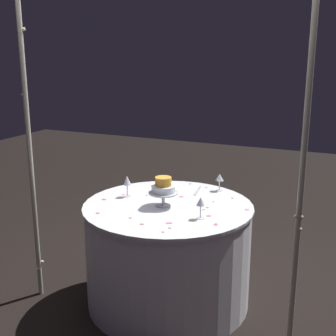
{
  "coord_description": "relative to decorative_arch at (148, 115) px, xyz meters",
  "views": [
    {
      "loc": [
        -1.28,
        2.9,
        1.91
      ],
      "look_at": [
        0.0,
        0.0,
        1.08
      ],
      "focal_mm": 48.03,
      "sensor_mm": 36.0,
      "label": 1
    }
  ],
  "objects": [
    {
      "name": "ground_plane",
      "position": [
        0.0,
        -0.33,
        -1.51
      ],
      "size": [
        12.0,
        12.0,
        0.0
      ],
      "primitive_type": "plane",
      "color": "black"
    },
    {
      "name": "decorative_arch",
      "position": [
        0.0,
        0.0,
        0.0
      ],
      "size": [
        2.02,
        0.06,
        2.35
      ],
      "color": "#B7B29E",
      "rests_on": "ground"
    },
    {
      "name": "main_table",
      "position": [
        0.0,
        -0.33,
        -1.11
      ],
      "size": [
        1.27,
        1.27,
        0.8
      ],
      "color": "white",
      "rests_on": "ground"
    },
    {
      "name": "tiered_cake",
      "position": [
        0.02,
        -0.29,
        -0.57
      ],
      "size": [
        0.22,
        0.22,
        0.22
      ],
      "color": "silver",
      "rests_on": "main_table"
    },
    {
      "name": "wine_glass_0",
      "position": [
        0.37,
        -0.38,
        -0.59
      ],
      "size": [
        0.06,
        0.06,
        0.17
      ],
      "color": "silver",
      "rests_on": "main_table"
    },
    {
      "name": "wine_glass_1",
      "position": [
        -0.24,
        -0.82,
        -0.61
      ],
      "size": [
        0.07,
        0.07,
        0.14
      ],
      "color": "silver",
      "rests_on": "main_table"
    },
    {
      "name": "wine_glass_2",
      "position": [
        -0.32,
        -0.16,
        -0.6
      ],
      "size": [
        0.06,
        0.06,
        0.15
      ],
      "color": "silver",
      "rests_on": "main_table"
    },
    {
      "name": "cake_knife",
      "position": [
        -0.08,
        -0.78,
        -0.71
      ],
      "size": [
        0.06,
        0.3,
        0.01
      ],
      "color": "silver",
      "rests_on": "main_table"
    },
    {
      "name": "rose_petal_0",
      "position": [
        -0.29,
        -0.52,
        -0.71
      ],
      "size": [
        0.02,
        0.03,
        0.0
      ],
      "primitive_type": "ellipsoid",
      "rotation": [
        0.0,
        0.0,
        1.83
      ],
      "color": "#EA6B84",
      "rests_on": "main_table"
    },
    {
      "name": "rose_petal_1",
      "position": [
        -0.02,
        -0.54,
        -0.71
      ],
      "size": [
        0.05,
        0.04,
        0.0
      ],
      "primitive_type": "ellipsoid",
      "rotation": [
        0.0,
        0.0,
        0.24
      ],
      "color": "#EA6B84",
      "rests_on": "main_table"
    },
    {
      "name": "rose_petal_2",
      "position": [
        0.5,
        -0.24,
        -0.71
      ],
      "size": [
        0.04,
        0.03,
        0.0
      ],
      "primitive_type": "ellipsoid",
      "rotation": [
        0.0,
        0.0,
        0.02
      ],
      "color": "#EA6B84",
      "rests_on": "main_table"
    },
    {
      "name": "rose_petal_3",
      "position": [
        -0.57,
        -0.45,
        -0.71
      ],
      "size": [
        0.04,
        0.04,
        0.0
      ],
      "primitive_type": "ellipsoid",
      "rotation": [
        0.0,
        0.0,
        0.76
      ],
      "color": "#EA6B84",
      "rests_on": "main_table"
    },
    {
      "name": "rose_petal_4",
      "position": [
        0.18,
        -0.78,
        -0.71
      ],
      "size": [
        0.04,
        0.04,
        0.0
      ],
      "primitive_type": "ellipsoid",
      "rotation": [
        0.0,
        0.0,
        3.95
      ],
      "color": "#EA6B84",
      "rests_on": "main_table"
    },
    {
      "name": "rose_petal_5",
      "position": [
        -0.28,
        -0.33,
        -0.71
      ],
      "size": [
        0.03,
        0.03,
        0.0
      ],
      "primitive_type": "ellipsoid",
      "rotation": [
        0.0,
        0.0,
        0.65
      ],
      "color": "#EA6B84",
      "rests_on": "main_table"
    },
    {
      "name": "rose_petal_6",
      "position": [
        -0.15,
        0.02,
        -0.71
      ],
      "size": [
        0.02,
        0.03,
        0.0
      ],
      "primitive_type": "ellipsoid",
      "rotation": [
        0.0,
        0.0,
        4.7
      ],
      "color": "#EA6B84",
      "rests_on": "main_table"
    },
    {
      "name": "rose_petal_7",
      "position": [
        -0.18,
        0.17,
        -0.71
      ],
      "size": [
        0.03,
        0.03,
        0.0
      ],
      "primitive_type": "ellipsoid",
      "rotation": [
        0.0,
        0.0,
        5.39
      ],
      "color": "#EA6B84",
      "rests_on": "main_table"
    },
    {
      "name": "rose_petal_8",
      "position": [
        -0.4,
        -0.67,
        -0.71
      ],
      "size": [
        0.03,
        0.02,
        0.0
      ],
      "primitive_type": "ellipsoid",
      "rotation": [
        0.0,
        0.0,
        0.29
      ],
      "color": "#EA6B84",
      "rests_on": "main_table"
    },
    {
      "name": "rose_petal_9",
      "position": [
        0.04,
        -0.89,
        -0.71
      ],
      "size": [
        0.03,
        0.03,
        0.0
      ],
      "primitive_type": "ellipsoid",
      "rotation": [
        0.0,
        0.0,
        1.05
      ],
      "color": "#EA6B84",
      "rests_on": "main_table"
    },
    {
      "name": "rose_petal_10",
      "position": [
        -0.12,
        -0.85,
        -0.71
      ],
      "size": [
        0.04,
        0.03,
        0.0
      ],
      "primitive_type": "ellipsoid",
      "rotation": [
        0.0,
        0.0,
        5.66
      ],
      "color": "#EA6B84",
      "rests_on": "main_table"
    },
    {
      "name": "rose_petal_11",
      "position": [
        0.42,
        -0.4,
        -0.71
      ],
      "size": [
        0.03,
        0.04,
        0.0
      ],
      "primitive_type": "ellipsoid",
      "rotation": [
        0.0,
        0.0,
        1.19
      ],
      "color": "#EA6B84",
      "rests_on": "main_table"
    },
    {
      "name": "rose_petal_12",
      "position": [
        -0.29,
        -0.38,
        -0.71
      ],
      "size": [
        0.03,
        0.02,
        0.0
      ],
      "primitive_type": "ellipsoid",
      "rotation": [
        0.0,
        0.0,
        6.01
      ],
      "color": "#EA6B84",
      "rests_on": "main_table"
    },
    {
      "name": "rose_petal_13",
      "position": [
        -0.2,
        0.09,
        -0.71
      ],
      "size": [
        0.03,
        0.03,
        0.0
      ],
      "primitive_type": "ellipsoid",
      "rotation": [
        0.0,
        0.0,
        2.75
      ],
      "color": "#EA6B84",
      "rests_on": "main_table"
    },
    {
      "name": "rose_petal_14",
      "position": [
        0.13,
        0.03,
        -0.71
      ],
      "size": [
        0.02,
        0.03,
        0.0
      ],
      "primitive_type": "ellipsoid",
      "rotation": [
        0.0,
        0.0,
        1.64
      ],
      "color": "#EA6B84",
      "rests_on": "main_table"
    },
    {
      "name": "rose_petal_15",
      "position": [
        0.24,
        -0.45,
        -0.71
      ],
      "size": [
        0.02,
        0.03,
        0.0
      ],
      "primitive_type": "ellipsoid",
      "rotation": [
        0.0,
        0.0,
        1.51
      ],
      "color": "#EA6B84",
      "rests_on": "main_table"
    },
    {
      "name": "rose_petal_16",
      "position": [
        0.0,
        0.1,
        -0.71
      ],
      "size": [
        0.04,
        0.03,
        0.0
      ],
      "primitive_type": "ellipsoid",
      "rotation": [
        0.0,
        0.0,
        3.56
      ],
      "color": "#EA6B84",
      "rests_on": "main_table"
    },
    {
      "name": "rose_petal_17",
      "position": [
        0.22,
        -0.7,
        -0.71
      ],
      "size": [
        0.04,
        0.03,
        0.0
      ],
      "primitive_type": "ellipsoid",
      "rotation": [
        0.0,
        0.0,
        2.73
      ],
      "color": "#EA6B84",
      "rests_on": "main_table"
    },
    {
      "name": "rose_petal_18",
      "position": [
        -0.35,
        -0.23,
        -0.71
      ],
      "size": [
        0.04,
        0.04,
        0.0
      ],
      "primitive_type": "ellipsoid",
      "rotation": [
        0.0,
        0.0,
        0.34
      ],
      "color": "#EA6B84",
      "rests_on": "main_table"
    },
    {
      "name": "rose_petal_19",
      "position": [
        0.38,
        0.04,
        -0.71
      ],
      "size": [
        0.03,
        0.03,
        0.0
      ],
      "primitive_type": "ellipsoid",
      "rotation": [
        0.0,
        0.0,
        3.25
      ],
      "color": "#EA6B84",
      "rests_on": "main_table"
    },
    {
      "name": "rose_petal_20",
      "position": [
        -0.45,
        -0.09,
        -0.71
      ],
      "size": [
        0.03,
        0.04,
        0.0
      ],
      "primitive_type": "ellipsoid",
      "rotation": [
        0.0,
        0.0,
        4.83
      ],
      "color": "#EA6B84",
      "rests_on": "main_table"
    },
    {
      "name": "rose_petal_21",
      "position": [
        -0.16,
        0.01,
        -0.71
      ],
      "size": [
        0.04,
        0.03,
        0.0
      ],
      "primitive_type": "ellipsoid",
      "rotation": [
        0.0,
        0.0,
        3.26
      ],
      "color": "#EA6B84",
      "rests_on": "main_table"
    }
  ]
}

